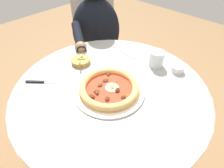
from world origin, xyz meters
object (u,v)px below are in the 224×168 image
object	(u,v)px
pizza_on_plate	(109,88)
olive_pan	(81,61)
dining_table	(111,108)
water_glass	(156,60)
diner_person	(98,55)
fork_utensil	(123,52)
cafe_chair_diner	(96,41)
steak_knife	(42,82)
ramekin_capers	(178,69)

from	to	relation	value
pizza_on_plate	olive_pan	bearing A→B (deg)	-11.19
dining_table	water_glass	xyz separation A→B (m)	(-0.06, -0.30, 0.19)
diner_person	water_glass	bearing A→B (deg)	170.53
fork_utensil	cafe_chair_diner	distance (m)	0.57
dining_table	cafe_chair_diner	distance (m)	0.81
dining_table	diner_person	xyz separation A→B (m)	(0.54, -0.40, -0.09)
steak_knife	fork_utensil	world-z (taller)	steak_knife
steak_knife	ramekin_capers	bearing A→B (deg)	-128.81
fork_utensil	diner_person	distance (m)	0.46
dining_table	fork_utensil	bearing A→B (deg)	-59.40
ramekin_capers	cafe_chair_diner	xyz separation A→B (m)	(0.82, -0.15, -0.22)
olive_pan	cafe_chair_diner	xyz separation A→B (m)	(0.39, -0.46, -0.21)
ramekin_capers	pizza_on_plate	bearing A→B (deg)	66.83
water_glass	olive_pan	distance (m)	0.41
steak_knife	diner_person	xyz separation A→B (m)	(0.27, -0.61, -0.25)
olive_pan	cafe_chair_diner	distance (m)	0.64
pizza_on_plate	water_glass	size ratio (longest dim) A/B	3.85
pizza_on_plate	diner_person	world-z (taller)	diner_person
dining_table	water_glass	size ratio (longest dim) A/B	10.82
ramekin_capers	olive_pan	size ratio (longest dim) A/B	0.56
pizza_on_plate	fork_utensil	size ratio (longest dim) A/B	1.74
water_glass	olive_pan	xyz separation A→B (m)	(0.31, 0.27, -0.02)
olive_pan	diner_person	xyz separation A→B (m)	(0.28, -0.37, -0.26)
pizza_on_plate	water_glass	world-z (taller)	water_glass
diner_person	cafe_chair_diner	size ratio (longest dim) A/B	1.23
steak_knife	cafe_chair_diner	size ratio (longest dim) A/B	0.20
dining_table	olive_pan	xyz separation A→B (m)	(0.26, -0.03, 0.16)
olive_pan	dining_table	bearing A→B (deg)	173.87
water_glass	dining_table	bearing A→B (deg)	79.33
dining_table	ramekin_capers	distance (m)	0.41
dining_table	fork_utensil	distance (m)	0.35
pizza_on_plate	steak_knife	bearing A→B (deg)	33.12
steak_knife	fork_utensil	xyz separation A→B (m)	(-0.10, -0.48, -0.00)
pizza_on_plate	diner_person	size ratio (longest dim) A/B	0.29
pizza_on_plate	steak_knife	xyz separation A→B (m)	(0.28, 0.18, -0.02)
water_glass	diner_person	xyz separation A→B (m)	(0.59, -0.10, -0.28)
pizza_on_plate	ramekin_capers	size ratio (longest dim) A/B	5.26
pizza_on_plate	ramekin_capers	xyz separation A→B (m)	(-0.15, -0.36, -0.00)
pizza_on_plate	steak_knife	world-z (taller)	pizza_on_plate
ramekin_capers	cafe_chair_diner	bearing A→B (deg)	-10.58
water_glass	diner_person	distance (m)	0.66
steak_knife	fork_utensil	bearing A→B (deg)	-102.22
pizza_on_plate	cafe_chair_diner	bearing A→B (deg)	-37.37
dining_table	steak_knife	bearing A→B (deg)	38.28
ramekin_capers	fork_utensil	xyz separation A→B (m)	(0.33, 0.06, -0.02)
olive_pan	cafe_chair_diner	bearing A→B (deg)	-49.15
steak_knife	fork_utensil	size ratio (longest dim) A/B	0.94
steak_knife	olive_pan	size ratio (longest dim) A/B	1.58
diner_person	olive_pan	bearing A→B (deg)	127.15
ramekin_capers	diner_person	world-z (taller)	diner_person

